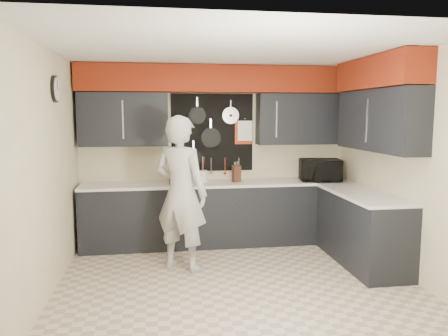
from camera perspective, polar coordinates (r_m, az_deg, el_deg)
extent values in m
plane|color=beige|center=(5.19, 1.55, -14.45)|extent=(4.00, 4.00, 0.00)
cube|color=beige|center=(6.58, -1.10, 1.82)|extent=(4.00, 0.01, 2.60)
cube|color=black|center=(6.36, -12.96, 6.20)|extent=(1.24, 0.32, 0.75)
cube|color=black|center=(6.69, 10.07, 6.31)|extent=(1.34, 0.32, 0.75)
cube|color=maroon|center=(6.40, -0.91, 11.54)|extent=(3.94, 0.36, 0.38)
cube|color=black|center=(6.54, -1.53, 4.65)|extent=(1.22, 0.03, 1.15)
cylinder|color=black|center=(6.47, -3.53, 6.87)|extent=(0.26, 0.04, 0.26)
cylinder|color=black|center=(6.50, -1.74, 3.97)|extent=(0.30, 0.04, 0.30)
cylinder|color=black|center=(6.50, -4.01, 1.21)|extent=(0.27, 0.04, 0.27)
cylinder|color=silver|center=(6.54, 0.87, 6.88)|extent=(0.25, 0.02, 0.25)
cube|color=#B52B0D|center=(6.60, 2.56, 4.62)|extent=(0.26, 0.01, 0.34)
cube|color=white|center=(6.59, 2.76, 4.87)|extent=(0.22, 0.01, 0.30)
cylinder|color=silver|center=(6.52, -5.41, 0.24)|extent=(0.01, 0.01, 0.20)
cylinder|color=silver|center=(6.53, -3.55, 0.27)|extent=(0.01, 0.01, 0.20)
cylinder|color=silver|center=(6.55, -1.70, 0.31)|extent=(0.01, 0.01, 0.20)
cylinder|color=silver|center=(6.58, 0.13, 0.34)|extent=(0.01, 0.01, 0.20)
cylinder|color=silver|center=(6.62, 1.95, 0.37)|extent=(0.01, 0.01, 0.20)
cube|color=beige|center=(5.58, 22.22, 0.33)|extent=(0.01, 3.50, 2.60)
cube|color=black|center=(5.73, 19.59, 5.88)|extent=(0.32, 1.70, 0.75)
cube|color=maroon|center=(5.74, 19.66, 11.63)|extent=(0.36, 1.70, 0.38)
cube|color=beige|center=(4.92, -21.91, -0.49)|extent=(0.01, 3.50, 2.60)
cylinder|color=black|center=(5.28, -21.20, 9.60)|extent=(0.04, 0.30, 0.30)
cylinder|color=white|center=(5.27, -20.96, 9.61)|extent=(0.01, 0.26, 0.26)
cube|color=black|center=(6.43, -0.73, -6.07)|extent=(3.90, 0.60, 0.88)
cube|color=silver|center=(6.33, -0.72, -2.04)|extent=(3.90, 0.63, 0.04)
cube|color=black|center=(5.89, 17.58, -7.64)|extent=(0.60, 1.60, 0.88)
cube|color=silver|center=(5.79, 17.62, -3.24)|extent=(0.63, 1.60, 0.04)
cube|color=black|center=(6.28, -0.39, -10.07)|extent=(3.90, 0.06, 0.10)
imported|color=black|center=(6.59, 12.45, -0.26)|extent=(0.63, 0.47, 0.32)
cube|color=#371D11|center=(6.35, 1.63, -0.74)|extent=(0.13, 0.13, 0.24)
cylinder|color=silver|center=(6.35, -2.77, -1.07)|extent=(0.13, 0.13, 0.17)
cube|color=black|center=(6.21, -6.27, -1.93)|extent=(0.20, 0.23, 0.03)
cube|color=black|center=(6.27, -6.32, -0.40)|extent=(0.19, 0.07, 0.30)
cube|color=black|center=(6.17, -6.30, 0.71)|extent=(0.20, 0.23, 0.06)
cylinder|color=black|center=(6.18, -6.27, -1.17)|extent=(0.11, 0.11, 0.14)
imported|color=#B1B1AE|center=(5.33, -5.65, -3.32)|extent=(0.83, 0.76, 1.89)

